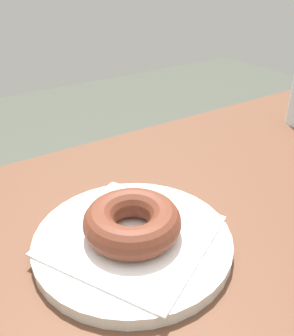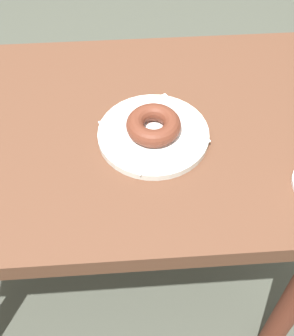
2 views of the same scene
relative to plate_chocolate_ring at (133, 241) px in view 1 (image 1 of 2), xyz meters
The scene contains 4 objects.
table 0.18m from the plate_chocolate_ring, 163.40° to the left, with size 1.12×0.64×0.76m.
plate_chocolate_ring is the anchor object (origin of this frame).
napkin_chocolate_ring 0.01m from the plate_chocolate_ring, 90.00° to the left, with size 0.17×0.17×0.00m, color white.
donut_chocolate_ring 0.03m from the plate_chocolate_ring, 90.00° to the left, with size 0.11×0.11×0.04m, color brown.
Camera 1 is at (0.29, 0.26, 1.07)m, focal length 39.84 mm.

